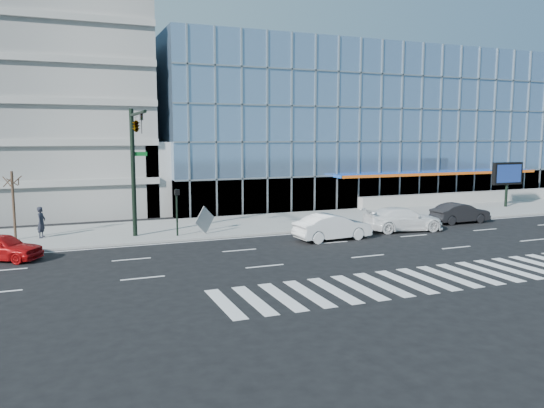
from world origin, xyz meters
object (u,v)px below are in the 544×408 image
(ped_signal_post, at_px, (177,205))
(pedestrian, at_px, (41,222))
(tilted_panel, at_px, (205,220))
(marquee_sign, at_px, (507,174))
(white_sedan, at_px, (332,227))
(traffic_signal, at_px, (135,141))
(dark_sedan, at_px, (460,213))
(street_tree_near, at_px, (12,181))
(white_suv, at_px, (403,219))
(red_sedan, at_px, (1,247))

(ped_signal_post, bearing_deg, pedestrian, 162.03)
(tilted_panel, bearing_deg, marquee_sign, -27.42)
(ped_signal_post, height_order, white_sedan, ped_signal_post)
(pedestrian, xyz_separation_m, tilted_panel, (9.81, -2.54, -0.06))
(ped_signal_post, bearing_deg, tilted_panel, 1.80)
(traffic_signal, relative_size, tilted_panel, 6.15)
(traffic_signal, relative_size, dark_sedan, 1.76)
(street_tree_near, height_order, pedestrian, street_tree_near)
(white_sedan, bearing_deg, white_suv, -84.78)
(ped_signal_post, distance_m, pedestrian, 8.48)
(ped_signal_post, bearing_deg, marquee_sign, 5.71)
(ped_signal_post, bearing_deg, street_tree_near, 164.94)
(red_sedan, xyz_separation_m, tilted_panel, (11.62, 2.68, 0.35))
(ped_signal_post, xyz_separation_m, marquee_sign, (30.50, 3.05, 0.93))
(marquee_sign, distance_m, dark_sedan, 11.06)
(traffic_signal, height_order, street_tree_near, traffic_signal)
(red_sedan, distance_m, tilted_panel, 11.93)
(marquee_sign, bearing_deg, pedestrian, -179.33)
(red_sedan, height_order, tilted_panel, tilted_panel)
(traffic_signal, xyz_separation_m, marquee_sign, (33.00, 3.42, -3.10))
(red_sedan, bearing_deg, white_sedan, -64.23)
(traffic_signal, relative_size, street_tree_near, 1.89)
(ped_signal_post, bearing_deg, white_sedan, -25.02)
(traffic_signal, relative_size, red_sedan, 1.90)
(street_tree_near, relative_size, white_suv, 0.76)
(pedestrian, relative_size, tilted_panel, 1.50)
(white_sedan, bearing_deg, red_sedan, 80.98)
(white_suv, bearing_deg, dark_sedan, -70.96)
(white_suv, distance_m, tilted_panel, 13.49)
(traffic_signal, xyz_separation_m, dark_sedan, (23.40, -1.57, -5.42))
(street_tree_near, distance_m, pedestrian, 3.05)
(ped_signal_post, xyz_separation_m, red_sedan, (-9.82, -2.62, -1.42))
(marquee_sign, xyz_separation_m, pedestrian, (-38.50, -0.45, -1.94))
(street_tree_near, xyz_separation_m, dark_sedan, (30.40, -4.50, -3.03))
(white_suv, height_order, white_sedan, white_sedan)
(marquee_sign, distance_m, white_suv, 16.93)
(white_sedan, bearing_deg, dark_sedan, -83.90)
(dark_sedan, xyz_separation_m, tilted_panel, (-19.10, 2.00, 0.32))
(street_tree_near, xyz_separation_m, red_sedan, (-0.32, -5.18, -3.06))
(dark_sedan, height_order, tilted_panel, tilted_panel)
(traffic_signal, bearing_deg, tilted_panel, 5.72)
(dark_sedan, relative_size, tilted_panel, 3.49)
(marquee_sign, bearing_deg, white_sedan, -161.55)
(marquee_sign, xyz_separation_m, red_sedan, (-40.32, -5.67, -2.35))
(street_tree_near, bearing_deg, white_suv, -13.15)
(traffic_signal, xyz_separation_m, pedestrian, (-5.51, 2.97, -5.04))
(white_sedan, xyz_separation_m, red_sedan, (-18.72, 1.53, -0.10))
(street_tree_near, bearing_deg, white_sedan, -20.04)
(white_suv, bearing_deg, ped_signal_post, 85.82)
(white_sedan, distance_m, pedestrian, 18.21)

